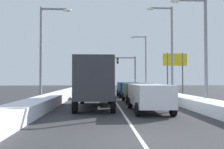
{
  "coord_description": "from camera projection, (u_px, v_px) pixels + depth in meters",
  "views": [
    {
      "loc": [
        -1.3,
        -7.32,
        1.95
      ],
      "look_at": [
        -0.03,
        18.86,
        2.57
      ],
      "focal_mm": 36.57,
      "sensor_mm": 36.0,
      "label": 1
    }
  ],
  "objects": [
    {
      "name": "suv_green_right_lane_second",
      "position": [
        136.0,
        91.0,
        19.85
      ],
      "size": [
        2.16,
        4.9,
        1.67
      ],
      "color": "#1E5633",
      "rests_on": "ground"
    },
    {
      "name": "snow_bank_right_shoulder",
      "position": [
        163.0,
        95.0,
        24.37
      ],
      "size": [
        1.75,
        36.98,
        0.68
      ],
      "primitive_type": "cube",
      "color": "white",
      "rests_on": "ground"
    },
    {
      "name": "box_truck_center_lane_nearest",
      "position": [
        95.0,
        81.0,
        15.88
      ],
      "size": [
        2.53,
        7.2,
        3.36
      ],
      "color": "maroon",
      "rests_on": "ground"
    },
    {
      "name": "street_lamp_right_far",
      "position": [
        144.0,
        59.0,
        36.25
      ],
      "size": [
        2.66,
        0.36,
        8.95
      ],
      "color": "gray",
      "rests_on": "ground"
    },
    {
      "name": "roadside_sign_right",
      "position": [
        175.0,
        64.0,
        29.77
      ],
      "size": [
        3.2,
        0.16,
        5.5
      ],
      "color": "#59595B",
      "rests_on": "ground"
    },
    {
      "name": "street_lamp_right_near",
      "position": [
        201.0,
        41.0,
        16.11
      ],
      "size": [
        2.66,
        0.36,
        7.76
      ],
      "color": "gray",
      "rests_on": "ground"
    },
    {
      "name": "sedan_charcoal_center_lane_third",
      "position": [
        99.0,
        89.0,
        29.92
      ],
      "size": [
        2.0,
        4.5,
        1.51
      ],
      "color": "#38383D",
      "rests_on": "ground"
    },
    {
      "name": "lane_stripe_between_right_lane_and_center_lane",
      "position": [
        113.0,
        98.0,
        24.11
      ],
      "size": [
        0.14,
        36.98,
        0.01
      ],
      "primitive_type": "cube",
      "color": "silver",
      "rests_on": "ground"
    },
    {
      "name": "street_lamp_left_mid",
      "position": [
        45.0,
        45.0,
        19.6
      ],
      "size": [
        2.66,
        0.36,
        8.24
      ],
      "color": "gray",
      "rests_on": "ground"
    },
    {
      "name": "snow_bank_left_shoulder",
      "position": [
        63.0,
        95.0,
        23.86
      ],
      "size": [
        1.67,
        36.98,
        0.74
      ],
      "primitive_type": "cube",
      "color": "white",
      "rests_on": "ground"
    },
    {
      "name": "suv_navy_right_lane_third",
      "position": [
        127.0,
        88.0,
        26.55
      ],
      "size": [
        2.16,
        4.9,
        1.67
      ],
      "color": "navy",
      "rests_on": "ground"
    },
    {
      "name": "suv_white_right_lane_nearest",
      "position": [
        149.0,
        95.0,
        13.91
      ],
      "size": [
        2.16,
        4.9,
        1.67
      ],
      "color": "silver",
      "rests_on": "ground"
    },
    {
      "name": "sedan_tan_center_lane_second",
      "position": [
        95.0,
        91.0,
        24.41
      ],
      "size": [
        2.0,
        4.5,
        1.51
      ],
      "color": "#937F60",
      "rests_on": "ground"
    },
    {
      "name": "street_lamp_right_mid",
      "position": [
        169.0,
        45.0,
        22.83
      ],
      "size": [
        2.66,
        0.36,
        9.31
      ],
      "color": "gray",
      "rests_on": "ground"
    },
    {
      "name": "ground_plane",
      "position": [
        115.0,
        101.0,
        20.75
      ],
      "size": [
        120.0,
        120.0,
        0.0
      ],
      "primitive_type": "plane",
      "color": "#333335"
    },
    {
      "name": "traffic_light_gantry",
      "position": [
        122.0,
        66.0,
        41.11
      ],
      "size": [
        7.54,
        0.47,
        6.2
      ],
      "color": "slate",
      "rests_on": "ground"
    }
  ]
}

